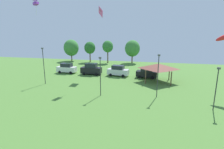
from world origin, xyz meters
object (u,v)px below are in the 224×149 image
Objects in this scene: kite_flying_1 at (36,1)px; parked_car_rightmost_in_row at (147,73)px; treeline_tree_1 at (90,48)px; parked_car_leftmost at (67,68)px; treeline_tree_2 at (108,47)px; treeline_tree_3 at (132,48)px; treeline_tree_0 at (71,48)px; light_post_2 at (158,74)px; kite_flying_0 at (101,12)px; parked_car_second_from_left at (91,69)px; parked_car_third_from_left at (118,71)px; light_post_0 at (100,74)px; park_pavilion at (158,66)px; light_post_1 at (44,64)px; light_post_3 at (216,86)px.

kite_flying_1 reaches higher than parked_car_rightmost_in_row.
kite_flying_1 reaches higher than treeline_tree_1.
parked_car_leftmost is 18.07m from treeline_tree_2.
treeline_tree_0 is at bearing -178.65° from treeline_tree_3.
kite_flying_0 is at bearing 134.42° from light_post_2.
parked_car_third_from_left is at bearing -0.63° from parked_car_second_from_left.
kite_flying_1 is at bearing -123.82° from treeline_tree_3.
parked_car_rightmost_in_row is (12.56, -0.32, -0.15)m from parked_car_second_from_left.
light_post_0 is 30.60m from treeline_tree_2.
treeline_tree_3 reaches higher than light_post_0.
parked_car_rightmost_in_row is 14.36m from light_post_0.
parked_car_leftmost is at bearing -175.47° from kite_flying_0.
light_post_1 is (-20.63, -6.45, 0.71)m from park_pavilion.
treeline_tree_3 is at bearing 109.65° from park_pavilion.
treeline_tree_1 is (-12.85, 17.09, 3.50)m from parked_car_third_from_left.
treeline_tree_1 is (-21.38, 19.93, 1.60)m from park_pavilion.
kite_flying_0 is 0.35× the size of treeline_tree_2.
treeline_tree_1 reaches higher than parked_car_third_from_left.
light_post_1 is (-5.82, -9.27, 2.51)m from parked_car_second_from_left.
park_pavilion is at bearing 88.03° from light_post_2.
parked_car_leftmost is at bearing 150.20° from light_post_2.
kite_flying_0 is 0.73× the size of kite_flying_1.
light_post_3 is at bearing -43.27° from treeline_tree_0.
park_pavilion is 1.00× the size of light_post_0.
parked_car_leftmost is 0.72× the size of light_post_2.
light_post_0 is at bearing -130.29° from park_pavilion.
kite_flying_0 is 16.97m from park_pavilion.
treeline_tree_0 is (-28.47, 20.91, 1.43)m from park_pavilion.
kite_flying_0 reaches higher than park_pavilion.
light_post_1 is 0.93× the size of treeline_tree_0.
treeline_tree_0 is at bearing 132.62° from kite_flying_0.
parked_car_second_from_left is 0.74× the size of light_post_2.
treeline_tree_0 is (-4.69, 23.59, -10.85)m from kite_flying_1.
treeline_tree_1 is at bearing 143.17° from parked_car_rightmost_in_row.
treeline_tree_3 is (0.89, 18.56, 3.46)m from parked_car_third_from_left.
parked_car_rightmost_in_row is 0.62× the size of treeline_tree_3.
treeline_tree_3 is (-14.10, 33.37, 1.55)m from light_post_3.
kite_flying_1 is 26.97m from light_post_2.
treeline_tree_0 reaches higher than parked_car_second_from_left.
treeline_tree_0 is at bearing 126.26° from parked_car_second_from_left.
treeline_tree_0 reaches higher than treeline_tree_1.
parked_car_leftmost is (-8.46, -0.67, -12.64)m from kite_flying_0.
parked_car_third_from_left is 13.19m from light_post_0.
treeline_tree_3 is at bearing 74.29° from kite_flying_0.
treeline_tree_1 reaches higher than light_post_2.
parked_car_leftmost is 24.07m from light_post_2.
parked_car_rightmost_in_row is at bearing -74.07° from treeline_tree_3.
treeline_tree_0 is (-26.22, 18.41, 3.38)m from parked_car_rightmost_in_row.
parked_car_third_from_left is 0.90× the size of light_post_3.
light_post_2 reaches higher than parked_car_rightmost_in_row.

